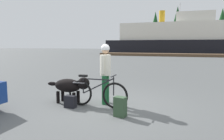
{
  "coord_description": "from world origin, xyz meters",
  "views": [
    {
      "loc": [
        2.08,
        -5.62,
        1.74
      ],
      "look_at": [
        -0.2,
        1.03,
        0.9
      ],
      "focal_mm": 34.16,
      "sensor_mm": 36.0,
      "label": 1
    }
  ],
  "objects_px": {
    "bicycle": "(97,93)",
    "sailboat_moored": "(178,51)",
    "dog": "(71,86)",
    "backpack": "(120,107)",
    "handbag_pannier": "(70,102)",
    "person_cyclist": "(105,68)",
    "ferry_boat": "(179,39)"
  },
  "relations": [
    {
      "from": "dog",
      "to": "backpack",
      "type": "relative_size",
      "value": 2.86
    },
    {
      "from": "bicycle",
      "to": "dog",
      "type": "bearing_deg",
      "value": 172.61
    },
    {
      "from": "bicycle",
      "to": "dog",
      "type": "height_order",
      "value": "bicycle"
    },
    {
      "from": "handbag_pannier",
      "to": "ferry_boat",
      "type": "bearing_deg",
      "value": 87.19
    },
    {
      "from": "bicycle",
      "to": "handbag_pannier",
      "type": "bearing_deg",
      "value": -155.11
    },
    {
      "from": "person_cyclist",
      "to": "sailboat_moored",
      "type": "relative_size",
      "value": 0.19
    },
    {
      "from": "dog",
      "to": "backpack",
      "type": "bearing_deg",
      "value": -21.22
    },
    {
      "from": "person_cyclist",
      "to": "handbag_pannier",
      "type": "relative_size",
      "value": 5.16
    },
    {
      "from": "bicycle",
      "to": "person_cyclist",
      "type": "height_order",
      "value": "person_cyclist"
    },
    {
      "from": "dog",
      "to": "ferry_boat",
      "type": "xyz_separation_m",
      "value": [
        2.06,
        37.0,
        2.3
      ]
    },
    {
      "from": "dog",
      "to": "handbag_pannier",
      "type": "bearing_deg",
      "value": -61.89
    },
    {
      "from": "backpack",
      "to": "bicycle",
      "type": "bearing_deg",
      "value": 146.71
    },
    {
      "from": "person_cyclist",
      "to": "handbag_pannier",
      "type": "xyz_separation_m",
      "value": [
        -0.77,
        -0.72,
        -0.9
      ]
    },
    {
      "from": "backpack",
      "to": "person_cyclist",
      "type": "bearing_deg",
      "value": 127.45
    },
    {
      "from": "bicycle",
      "to": "handbag_pannier",
      "type": "distance_m",
      "value": 0.76
    },
    {
      "from": "backpack",
      "to": "handbag_pannier",
      "type": "bearing_deg",
      "value": 170.49
    },
    {
      "from": "bicycle",
      "to": "ferry_boat",
      "type": "distance_m",
      "value": 37.21
    },
    {
      "from": "bicycle",
      "to": "dog",
      "type": "distance_m",
      "value": 0.91
    },
    {
      "from": "dog",
      "to": "ferry_boat",
      "type": "bearing_deg",
      "value": 86.81
    },
    {
      "from": "dog",
      "to": "sailboat_moored",
      "type": "xyz_separation_m",
      "value": [
        1.97,
        35.95,
        -0.0
      ]
    },
    {
      "from": "bicycle",
      "to": "sailboat_moored",
      "type": "distance_m",
      "value": 36.08
    },
    {
      "from": "person_cyclist",
      "to": "backpack",
      "type": "bearing_deg",
      "value": -52.55
    },
    {
      "from": "backpack",
      "to": "ferry_boat",
      "type": "bearing_deg",
      "value": 89.52
    },
    {
      "from": "handbag_pannier",
      "to": "dog",
      "type": "bearing_deg",
      "value": 118.11
    },
    {
      "from": "bicycle",
      "to": "backpack",
      "type": "relative_size",
      "value": 3.65
    },
    {
      "from": "bicycle",
      "to": "sailboat_moored",
      "type": "height_order",
      "value": "sailboat_moored"
    },
    {
      "from": "bicycle",
      "to": "sailboat_moored",
      "type": "xyz_separation_m",
      "value": [
        1.08,
        36.06,
        0.13
      ]
    },
    {
      "from": "backpack",
      "to": "handbag_pannier",
      "type": "xyz_separation_m",
      "value": [
        -1.52,
        0.25,
        -0.07
      ]
    },
    {
      "from": "bicycle",
      "to": "dog",
      "type": "relative_size",
      "value": 1.28
    },
    {
      "from": "dog",
      "to": "person_cyclist",
      "type": "bearing_deg",
      "value": 16.67
    },
    {
      "from": "bicycle",
      "to": "sailboat_moored",
      "type": "relative_size",
      "value": 0.19
    },
    {
      "from": "sailboat_moored",
      "to": "dog",
      "type": "bearing_deg",
      "value": -93.14
    }
  ]
}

